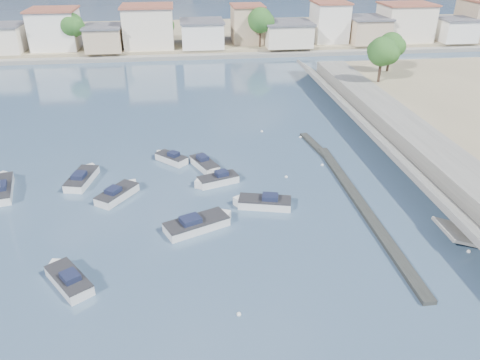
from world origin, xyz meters
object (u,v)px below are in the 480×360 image
at_px(motorboat_b, 119,193).
at_px(motorboat_h, 200,224).
at_px(motorboat_f, 170,158).
at_px(motorboat_g, 205,165).
at_px(motorboat_e, 83,178).
at_px(sailboat, 2,188).
at_px(motorboat_a, 68,279).
at_px(motorboat_d, 216,180).
at_px(motorboat_c, 262,203).

height_order(motorboat_b, motorboat_h, same).
distance_m(motorboat_f, motorboat_g, 4.42).
relative_size(motorboat_e, sailboat, 0.61).
xyz_separation_m(motorboat_e, sailboat, (-7.51, -1.25, 0.04)).
bearing_deg(sailboat, motorboat_g, 7.36).
height_order(motorboat_a, motorboat_h, same).
distance_m(motorboat_d, motorboat_g, 3.70).
height_order(motorboat_e, motorboat_f, same).
relative_size(motorboat_a, motorboat_h, 0.77).
relative_size(motorboat_d, motorboat_g, 0.99).
xyz_separation_m(motorboat_c, motorboat_d, (-3.88, 4.98, -0.00)).
height_order(motorboat_a, motorboat_e, same).
bearing_deg(motorboat_c, motorboat_d, 127.93).
height_order(motorboat_d, sailboat, sailboat).
relative_size(motorboat_a, motorboat_b, 1.01).
bearing_deg(motorboat_e, motorboat_d, -9.60).
distance_m(motorboat_g, sailboat, 20.25).
distance_m(motorboat_a, motorboat_h, 11.54).
relative_size(motorboat_d, sailboat, 0.51).
relative_size(motorboat_d, motorboat_f, 1.23).
bearing_deg(motorboat_c, motorboat_a, -150.39).
relative_size(motorboat_f, motorboat_g, 0.80).
distance_m(motorboat_a, motorboat_e, 16.24).
height_order(motorboat_a, sailboat, sailboat).
height_order(motorboat_c, motorboat_g, same).
bearing_deg(motorboat_f, sailboat, -163.28).
distance_m(motorboat_b, motorboat_d, 9.56).
height_order(motorboat_f, motorboat_g, same).
height_order(motorboat_c, sailboat, sailboat).
distance_m(motorboat_a, motorboat_d, 18.24).
bearing_deg(motorboat_d, motorboat_e, 170.40).
bearing_deg(motorboat_g, motorboat_d, -76.98).
distance_m(motorboat_d, sailboat, 20.94).
xyz_separation_m(motorboat_b, motorboat_f, (4.84, 7.41, 0.00)).
bearing_deg(motorboat_b, motorboat_d, 8.95).
bearing_deg(motorboat_g, motorboat_b, -149.37).
bearing_deg(motorboat_f, motorboat_d, -52.16).
bearing_deg(motorboat_e, motorboat_c, -22.74).
xyz_separation_m(motorboat_b, motorboat_h, (7.43, -6.31, 0.00)).
distance_m(motorboat_b, motorboat_c, 13.77).
relative_size(motorboat_c, sailboat, 0.61).
distance_m(motorboat_c, motorboat_h, 6.54).
height_order(motorboat_e, motorboat_g, same).
bearing_deg(motorboat_h, motorboat_c, 25.58).
bearing_deg(motorboat_f, motorboat_b, -123.19).
height_order(motorboat_b, motorboat_e, same).
distance_m(motorboat_e, motorboat_h, 15.20).
bearing_deg(sailboat, motorboat_f, 16.72).
xyz_separation_m(motorboat_c, motorboat_h, (-5.90, -2.82, -0.00)).
bearing_deg(motorboat_a, sailboat, 121.40).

